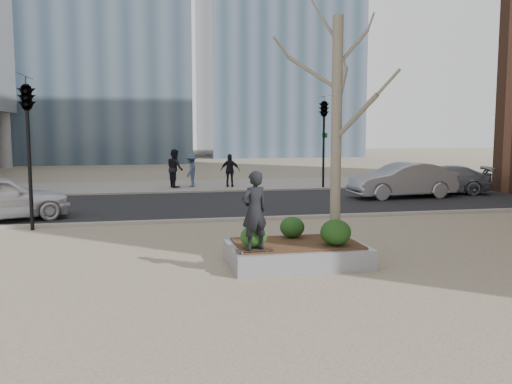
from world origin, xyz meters
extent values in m
plane|color=gray|center=(0.00, 0.00, 0.00)|extent=(120.00, 120.00, 0.00)
cube|color=black|center=(0.00, 10.00, 0.01)|extent=(60.00, 8.00, 0.02)
cube|color=gray|center=(0.00, 17.00, 0.01)|extent=(60.00, 6.00, 0.02)
cube|color=gray|center=(1.00, 0.00, 0.23)|extent=(3.00, 2.00, 0.45)
cube|color=#382314|center=(1.00, 0.00, 0.47)|extent=(2.70, 1.70, 0.04)
ellipsoid|color=#164014|center=(-0.05, -0.39, 0.73)|extent=(0.56, 0.56, 0.48)
ellipsoid|color=#133C16|center=(1.05, 0.55, 0.73)|extent=(0.57, 0.57, 0.48)
ellipsoid|color=#1A3611|center=(1.74, -0.48, 0.77)|extent=(0.67, 0.67, 0.57)
imported|color=black|center=(-0.10, -0.70, 1.34)|extent=(0.69, 0.58, 1.63)
imported|color=#999BA0|center=(8.61, 10.34, 0.76)|extent=(4.58, 1.79, 1.49)
imported|color=slate|center=(11.00, 11.37, 0.65)|extent=(4.65, 3.04, 1.25)
imported|color=black|center=(-0.60, 16.33, 0.97)|extent=(0.95, 1.09, 1.90)
imported|color=#384A66|center=(0.20, 16.41, 0.84)|extent=(0.93, 1.20, 1.64)
imported|color=black|center=(2.10, 15.98, 0.85)|extent=(1.03, 0.61, 1.64)
camera|label=1|loc=(-2.42, -11.98, 3.07)|focal=40.00mm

